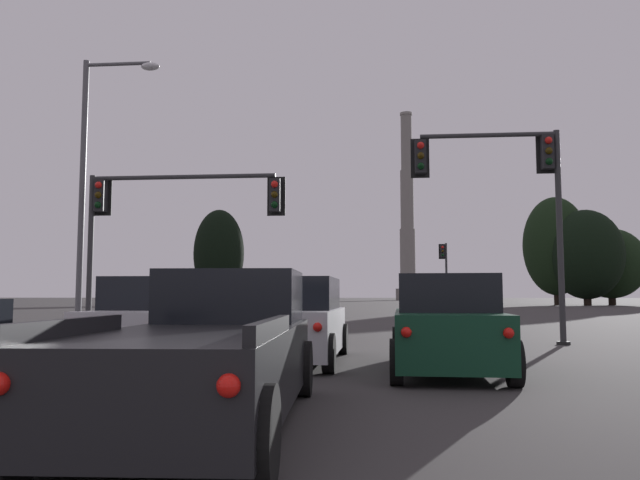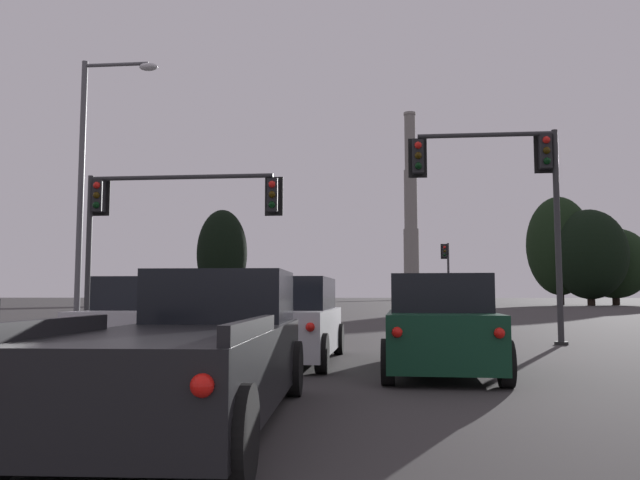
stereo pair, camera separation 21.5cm
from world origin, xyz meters
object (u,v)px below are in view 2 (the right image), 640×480
at_px(pickup_truck_center_lane_second, 196,352).
at_px(traffic_light_overhead_right, 508,182).
at_px(suv_right_lane_front, 439,325).
at_px(street_lamp, 92,170).
at_px(suv_center_lane_front, 289,321).
at_px(traffic_light_far_right, 447,267).
at_px(suv_left_lane_front, 155,321).
at_px(smokestack, 411,226).
at_px(traffic_light_overhead_left, 155,212).

distance_m(pickup_truck_center_lane_second, traffic_light_overhead_right, 13.99).
bearing_deg(traffic_light_overhead_right, suv_right_lane_front, -111.85).
bearing_deg(suv_right_lane_front, street_lamp, 147.69).
height_order(suv_center_lane_front, traffic_light_far_right, traffic_light_far_right).
height_order(pickup_truck_center_lane_second, suv_center_lane_front, suv_center_lane_front).
height_order(traffic_light_far_right, traffic_light_overhead_right, traffic_light_overhead_right).
bearing_deg(suv_left_lane_front, smokestack, 85.06).
bearing_deg(street_lamp, pickup_truck_center_lane_second, -59.04).
bearing_deg(suv_left_lane_front, street_lamp, 126.62).
bearing_deg(pickup_truck_center_lane_second, traffic_light_overhead_right, 60.58).
xyz_separation_m(traffic_light_overhead_right, street_lamp, (-13.48, 0.46, 0.72)).
distance_m(traffic_light_overhead_left, smokestack, 154.18).
bearing_deg(traffic_light_overhead_right, traffic_light_overhead_left, -179.85).
xyz_separation_m(traffic_light_far_right, street_lamp, (-14.94, -32.35, 1.87)).
xyz_separation_m(suv_right_lane_front, suv_center_lane_front, (-3.15, 1.45, 0.00)).
xyz_separation_m(pickup_truck_center_lane_second, street_lamp, (-7.44, 12.39, 4.83)).
distance_m(suv_right_lane_front, suv_left_lane_front, 6.28).
bearing_deg(traffic_light_overhead_left, suv_right_lane_front, -39.45).
bearing_deg(smokestack, suv_center_lane_front, -93.67).
xyz_separation_m(suv_left_lane_front, pickup_truck_center_lane_second, (2.87, -6.29, -0.09)).
height_order(pickup_truck_center_lane_second, smokestack, smokestack).
bearing_deg(traffic_light_overhead_right, pickup_truck_center_lane_second, -116.89).
xyz_separation_m(pickup_truck_center_lane_second, traffic_light_far_right, (7.50, 44.74, 2.96)).
bearing_deg(pickup_truck_center_lane_second, traffic_light_overhead_left, 110.33).
distance_m(suv_right_lane_front, traffic_light_overhead_right, 8.42).
bearing_deg(traffic_light_overhead_left, traffic_light_far_right, 69.13).
xyz_separation_m(suv_left_lane_front, smokestack, (13.13, 158.17, 19.54)).
distance_m(suv_center_lane_front, smokestack, 159.47).
distance_m(suv_right_lane_front, traffic_light_far_right, 40.01).
distance_m(pickup_truck_center_lane_second, suv_center_lane_front, 6.51).
xyz_separation_m(suv_right_lane_front, pickup_truck_center_lane_second, (-3.30, -5.06, -0.09)).
relative_size(suv_right_lane_front, traffic_light_overhead_left, 0.76).
bearing_deg(pickup_truck_center_lane_second, suv_left_lane_front, 111.98).
xyz_separation_m(pickup_truck_center_lane_second, traffic_light_overhead_left, (-5.02, 11.90, 3.32)).
relative_size(traffic_light_overhead_left, street_lamp, 0.69).
distance_m(suv_right_lane_front, street_lamp, 13.83).
bearing_deg(smokestack, traffic_light_overhead_right, -91.58).
height_order(traffic_light_overhead_left, street_lamp, street_lamp).
bearing_deg(suv_left_lane_front, traffic_light_overhead_right, 32.13).
height_order(pickup_truck_center_lane_second, traffic_light_overhead_right, traffic_light_overhead_right).
xyz_separation_m(traffic_light_far_right, smokestack, (2.76, 119.71, 16.68)).
bearing_deg(street_lamp, traffic_light_overhead_right, -1.97).
bearing_deg(suv_right_lane_front, suv_left_lane_front, 170.78).
height_order(traffic_light_far_right, traffic_light_overhead_left, traffic_light_far_right).
xyz_separation_m(suv_left_lane_front, traffic_light_overhead_left, (-2.15, 5.61, 3.23)).
xyz_separation_m(suv_center_lane_front, smokestack, (10.12, 157.95, 19.54)).
xyz_separation_m(suv_left_lane_front, traffic_light_far_right, (10.37, 38.46, 2.86)).
distance_m(suv_left_lane_front, traffic_light_far_right, 39.93).
bearing_deg(suv_left_lane_front, traffic_light_overhead_left, 110.77).
distance_m(suv_right_lane_front, traffic_light_overhead_left, 11.24).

